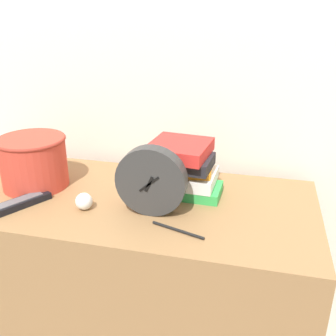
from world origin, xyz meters
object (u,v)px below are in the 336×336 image
object	(u,v)px
book_stack	(183,168)
pen	(178,230)
desk_clock	(151,181)
basket	(33,160)
tv_remote	(19,203)
crumpled_paper_ball	(84,201)

from	to	relation	value
book_stack	pen	world-z (taller)	book_stack
desk_clock	pen	size ratio (longest dim) A/B	1.34
desk_clock	pen	xyz separation A→B (m)	(0.10, -0.08, -0.10)
basket	pen	xyz separation A→B (m)	(0.52, -0.17, -0.08)
book_stack	tv_remote	xyz separation A→B (m)	(-0.45, -0.21, -0.07)
basket	crumpled_paper_ball	distance (m)	0.26
desk_clock	book_stack	size ratio (longest dim) A/B	0.86
desk_clock	book_stack	bearing A→B (deg)	69.01
basket	pen	size ratio (longest dim) A/B	1.45
book_stack	basket	xyz separation A→B (m)	(-0.48, -0.06, 0.00)
desk_clock	basket	size ratio (longest dim) A/B	0.92
desk_clock	tv_remote	size ratio (longest dim) A/B	1.09
book_stack	pen	xyz separation A→B (m)	(0.04, -0.23, -0.08)
basket	tv_remote	xyz separation A→B (m)	(0.03, -0.15, -0.08)
pen	tv_remote	bearing A→B (deg)	177.23
basket	crumpled_paper_ball	size ratio (longest dim) A/B	4.36
basket	tv_remote	bearing A→B (deg)	-78.18
desk_clock	book_stack	distance (m)	0.16
desk_clock	basket	distance (m)	0.44
desk_clock	crumpled_paper_ball	size ratio (longest dim) A/B	4.01
desk_clock	tv_remote	xyz separation A→B (m)	(-0.40, -0.06, -0.09)
book_stack	pen	distance (m)	0.25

